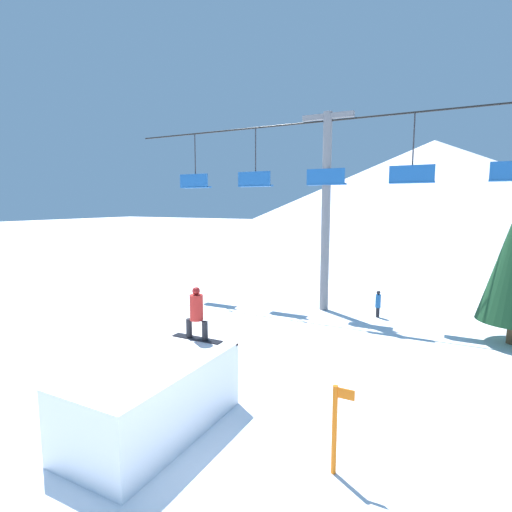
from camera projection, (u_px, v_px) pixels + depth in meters
ground_plane at (136, 457)px, 8.09m from camera, size 220.00×220.00×0.00m
mountain_ridge at (432, 186)px, 74.25m from camera, size 76.93×76.93×16.63m
snow_ramp at (153, 397)px, 8.91m from camera, size 2.11×3.96×1.61m
snowboarder at (197, 313)px, 10.26m from camera, size 1.42×0.34×1.38m
chairlift at (326, 193)px, 18.57m from camera, size 21.89×0.44×9.24m
trail_marker at (335, 427)px, 7.49m from camera, size 0.41×0.10×1.76m
distant_skier at (378, 303)px, 17.94m from camera, size 0.24×0.24×1.23m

